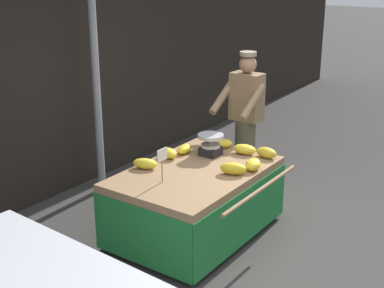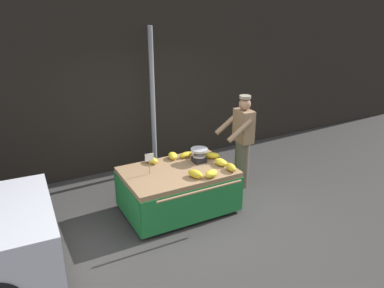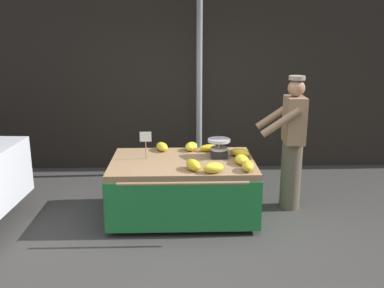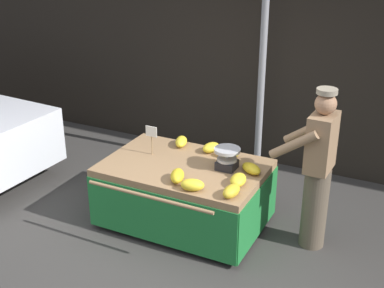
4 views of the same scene
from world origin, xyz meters
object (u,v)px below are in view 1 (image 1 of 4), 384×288
(banana_cart, at_px, (196,187))
(vendor_person, at_px, (245,121))
(street_pole, at_px, (96,80))
(banana_bunch_7, at_px, (222,144))
(banana_bunch_3, at_px, (168,153))
(banana_bunch_6, at_px, (245,149))
(banana_bunch_2, at_px, (253,164))
(price_sign, at_px, (162,158))
(banana_bunch_4, at_px, (233,169))
(banana_bunch_1, at_px, (185,149))
(weighing_scale, at_px, (211,145))
(banana_bunch_5, at_px, (145,164))
(banana_bunch_0, at_px, (266,153))

(banana_cart, relative_size, vendor_person, 1.02)
(street_pole, xyz_separation_m, banana_cart, (-0.28, -1.62, -0.87))
(banana_bunch_7, bearing_deg, banana_bunch_3, 153.55)
(banana_bunch_6, bearing_deg, street_pole, 103.17)
(street_pole, bearing_deg, banana_bunch_2, -88.37)
(vendor_person, bearing_deg, price_sign, -175.61)
(banana_bunch_2, height_order, banana_bunch_4, banana_bunch_4)
(banana_bunch_1, bearing_deg, price_sign, -158.53)
(weighing_scale, distance_m, banana_bunch_2, 0.60)
(banana_bunch_7, bearing_deg, banana_bunch_5, 162.96)
(banana_bunch_3, bearing_deg, banana_bunch_1, -12.47)
(banana_bunch_0, height_order, banana_bunch_5, banana_bunch_0)
(street_pole, height_order, price_sign, street_pole)
(banana_bunch_1, xyz_separation_m, banana_bunch_2, (-0.01, -0.86, 0.01))
(banana_bunch_0, relative_size, banana_bunch_4, 0.93)
(banana_cart, xyz_separation_m, banana_bunch_6, (0.70, -0.17, 0.24))
(banana_cart, bearing_deg, banana_bunch_0, -30.02)
(banana_cart, relative_size, weighing_scale, 6.26)
(banana_bunch_5, bearing_deg, banana_bunch_1, -5.03)
(banana_bunch_0, bearing_deg, banana_bunch_7, 90.85)
(banana_bunch_0, xyz_separation_m, banana_bunch_6, (-0.03, 0.25, -0.00))
(weighing_scale, height_order, banana_bunch_5, weighing_scale)
(weighing_scale, xyz_separation_m, price_sign, (-0.90, -0.04, 0.13))
(street_pole, relative_size, vendor_person, 1.63)
(banana_cart, distance_m, banana_bunch_3, 0.52)
(banana_bunch_7, bearing_deg, banana_bunch_1, 146.26)
(banana_bunch_0, relative_size, banana_bunch_5, 0.94)
(street_pole, relative_size, price_sign, 8.24)
(banana_bunch_0, distance_m, banana_bunch_2, 0.39)
(weighing_scale, bearing_deg, vendor_person, 6.15)
(banana_bunch_2, height_order, banana_bunch_5, banana_bunch_2)
(street_pole, distance_m, banana_bunch_5, 1.44)
(banana_bunch_4, bearing_deg, banana_bunch_1, 73.02)
(banana_bunch_6, relative_size, vendor_person, 0.15)
(banana_bunch_1, bearing_deg, banana_bunch_3, 167.53)
(banana_cart, bearing_deg, banana_bunch_6, -13.67)
(weighing_scale, bearing_deg, banana_bunch_6, -49.42)
(banana_bunch_3, relative_size, banana_bunch_6, 0.90)
(price_sign, relative_size, banana_bunch_0, 1.40)
(banana_bunch_7, relative_size, vendor_person, 0.15)
(banana_bunch_0, xyz_separation_m, banana_bunch_4, (-0.61, 0.05, 0.00))
(banana_bunch_6, bearing_deg, banana_bunch_4, -160.82)
(banana_bunch_1, xyz_separation_m, banana_bunch_4, (-0.23, -0.76, 0.01))
(banana_bunch_0, bearing_deg, banana_cart, 149.98)
(street_pole, distance_m, banana_bunch_3, 1.34)
(banana_cart, xyz_separation_m, banana_bunch_3, (0.12, 0.44, 0.24))
(banana_cart, relative_size, banana_bunch_4, 6.72)
(banana_bunch_3, xyz_separation_m, banana_bunch_6, (0.58, -0.61, 0.00))
(banana_bunch_0, bearing_deg, street_pole, 102.43)
(banana_bunch_1, height_order, banana_bunch_7, banana_bunch_7)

